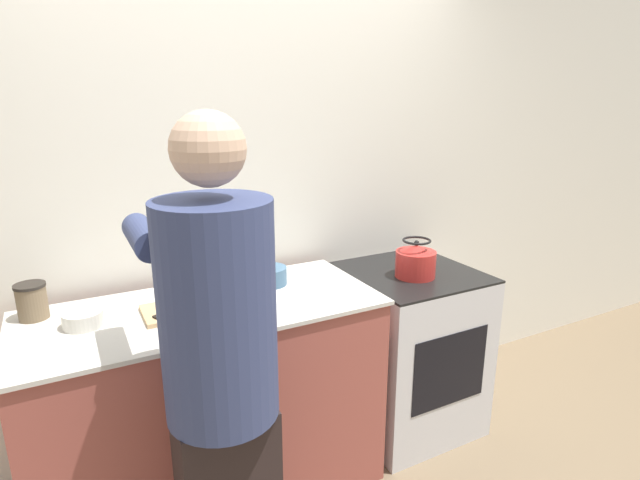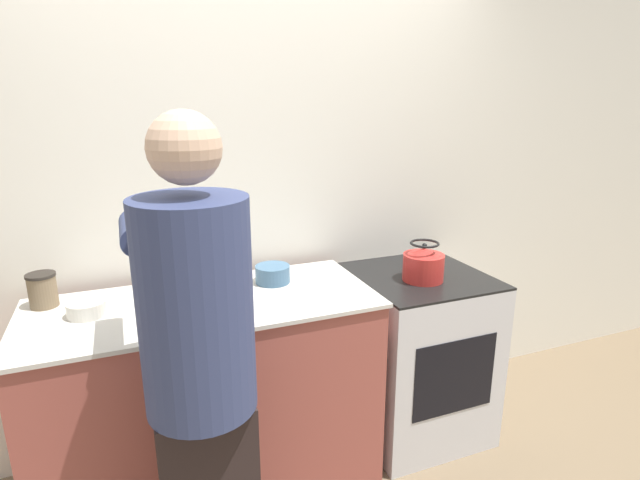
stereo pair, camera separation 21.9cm
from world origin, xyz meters
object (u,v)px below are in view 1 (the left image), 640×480
(knife, at_px, (174,311))
(kettle, at_px, (416,261))
(cutting_board, at_px, (180,310))
(bowl_prep, at_px, (269,276))
(canister_jar, at_px, (32,301))
(oven, at_px, (408,348))
(person, at_px, (221,374))

(knife, relative_size, kettle, 0.93)
(cutting_board, distance_m, knife, 0.04)
(bowl_prep, xyz_separation_m, canister_jar, (-0.98, 0.08, 0.03))
(cutting_board, height_order, bowl_prep, bowl_prep)
(oven, relative_size, canister_jar, 6.16)
(canister_jar, bearing_deg, knife, -25.14)
(kettle, distance_m, canister_jar, 1.73)
(oven, distance_m, knife, 1.35)
(oven, relative_size, person, 0.51)
(knife, bearing_deg, canister_jar, 132.40)
(oven, relative_size, cutting_board, 3.07)
(cutting_board, relative_size, bowl_prep, 1.78)
(cutting_board, bearing_deg, person, -90.41)
(cutting_board, relative_size, kettle, 1.43)
(knife, xyz_separation_m, kettle, (1.21, -0.01, 0.03))
(knife, bearing_deg, oven, -19.91)
(kettle, xyz_separation_m, bowl_prep, (-0.74, 0.17, -0.01))
(person, xyz_separation_m, cutting_board, (0.00, 0.58, -0.01))
(oven, height_order, knife, knife)
(canister_jar, bearing_deg, bowl_prep, -4.88)
(oven, bearing_deg, bowl_prep, 172.90)
(cutting_board, height_order, knife, knife)
(bowl_prep, relative_size, canister_jar, 1.13)
(bowl_prep, bearing_deg, kettle, -12.74)
(knife, xyz_separation_m, canister_jar, (-0.50, 0.24, 0.05))
(oven, distance_m, person, 1.46)
(cutting_board, bearing_deg, knife, -137.07)
(knife, bearing_deg, kettle, -23.16)
(kettle, relative_size, canister_jar, 1.40)
(kettle, bearing_deg, person, -155.69)
(cutting_board, height_order, kettle, kettle)
(oven, xyz_separation_m, person, (-1.22, -0.61, 0.50))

